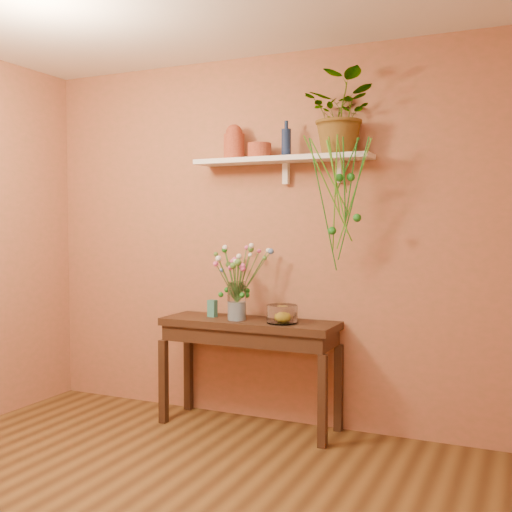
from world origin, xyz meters
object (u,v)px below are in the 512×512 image
Objects in this scene: glass_bowl at (282,315)px; spider_plant at (342,114)px; sideboard at (249,335)px; terracotta_jug at (234,143)px; bouquet at (238,267)px; glass_vase at (237,304)px; blue_bottle at (286,142)px.

spider_plant is at bearing 21.51° from glass_bowl.
glass_bowl is at bearing -10.69° from sideboard.
terracotta_jug is 0.92m from bouquet.
glass_vase is at bearing 179.76° from glass_bowl.
sideboard is 5.16× the size of blue_bottle.
spider_plant is 1.96× the size of glass_vase.
glass_vase reaches higher than glass_bowl.
glass_bowl is (0.45, -0.16, -1.22)m from terracotta_jug.
glass_vase is 0.26m from bouquet.
blue_bottle is at bearing 22.43° from glass_vase.
spider_plant reaches higher than glass_bowl.
glass_bowl is (0.27, -0.05, 0.17)m from sideboard.
bouquet is (-0.07, -0.04, 0.49)m from sideboard.
terracotta_jug reaches higher than glass_vase.
bouquet reaches higher than glass_bowl.
blue_bottle is (0.42, -0.02, -0.02)m from terracotta_jug.
glass_bowl is at bearing -0.24° from glass_vase.
terracotta_jug reaches higher than glass_bowl.
spider_plant reaches higher than terracotta_jug.
sideboard is 0.25m from glass_vase.
glass_bowl is at bearing -79.23° from blue_bottle.
blue_bottle is (0.25, 0.08, 1.37)m from sideboard.
glass_vase is (0.10, -0.16, -1.17)m from terracotta_jug.
bouquet is (0.01, 0.01, 0.26)m from glass_vase.
sideboard is at bearing -161.55° from blue_bottle.
blue_bottle is 1.20m from glass_vase.
spider_plant is 1.43m from glass_bowl.
bouquet is at bearing 177.73° from glass_bowl.
glass_bowl is at bearing -158.49° from spider_plant.
glass_bowl is (0.03, -0.14, -1.20)m from blue_bottle.
spider_plant is at bearing -0.68° from terracotta_jug.
spider_plant reaches higher than bouquet.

